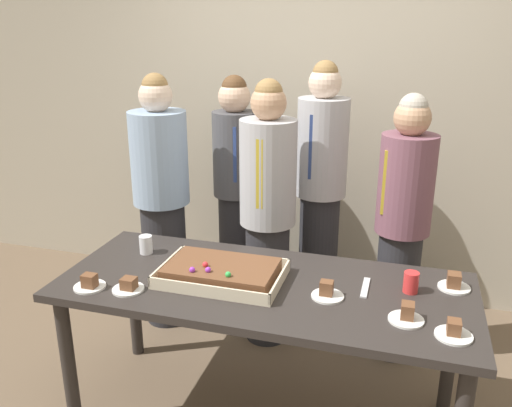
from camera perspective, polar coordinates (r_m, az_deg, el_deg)
interior_back_panel at (r=3.89m, az=7.45°, el=11.72°), size 8.00×0.12×3.00m
party_table at (r=2.63m, az=0.82°, el=-10.33°), size 1.99×0.82×0.78m
sheet_cake at (r=2.61m, az=-3.71°, el=-7.38°), size 0.59×0.39×0.10m
plated_slice_near_left at (r=2.70m, az=20.48°, el=-8.03°), size 0.15×0.15×0.08m
plated_slice_near_right at (r=2.65m, az=-17.42°, el=-8.22°), size 0.15×0.15×0.07m
plated_slice_far_left at (r=2.58m, az=-13.52°, el=-8.64°), size 0.15×0.15×0.06m
plated_slice_far_right at (r=2.37m, az=15.88°, el=-11.45°), size 0.15×0.15×0.08m
plated_slice_center_front at (r=2.32m, az=20.46°, el=-12.76°), size 0.15×0.15×0.07m
plated_slice_center_back at (r=2.48m, az=7.64°, el=-9.42°), size 0.15×0.15×0.08m
drink_cup_nearest at (r=2.59m, az=16.30°, el=-8.12°), size 0.07×0.07×0.10m
drink_cup_middle at (r=2.95m, az=-11.74°, el=-4.33°), size 0.07×0.07×0.10m
cake_server_utensil at (r=2.59m, az=11.66°, el=-8.83°), size 0.03×0.20×0.01m
person_serving_front at (r=3.21m, az=15.41°, el=-2.40°), size 0.32×0.32×1.62m
person_green_shirt_behind at (r=3.52m, az=-10.08°, el=0.29°), size 0.37×0.37×1.69m
person_striped_tie_right at (r=3.25m, az=1.27°, el=-0.95°), size 0.34×0.34×1.68m
person_far_right_suit at (r=3.72m, az=-2.22°, el=1.70°), size 0.31×0.31×1.65m
person_left_edge_reaching at (r=3.53m, az=6.95°, el=1.35°), size 0.33×0.33×1.76m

